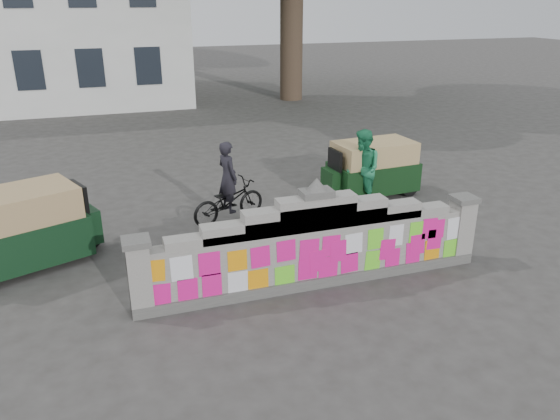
% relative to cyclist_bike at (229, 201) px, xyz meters
% --- Properties ---
extents(ground, '(100.00, 100.00, 0.00)m').
position_rel_cyclist_bike_xyz_m(ground, '(0.75, -3.39, -0.48)').
color(ground, '#383533').
rests_on(ground, ground).
extents(parapet_wall, '(6.48, 0.44, 2.01)m').
position_rel_cyclist_bike_xyz_m(parapet_wall, '(0.75, -3.39, 0.27)').
color(parapet_wall, '#4C4C49').
rests_on(parapet_wall, ground).
extents(building, '(16.00, 10.00, 8.90)m').
position_rel_cyclist_bike_xyz_m(building, '(-6.25, 18.60, 3.53)').
color(building, silver).
rests_on(building, ground).
extents(cyclist_bike, '(1.94, 1.19, 0.96)m').
position_rel_cyclist_bike_xyz_m(cyclist_bike, '(0.00, 0.00, 0.00)').
color(cyclist_bike, black).
rests_on(cyclist_bike, ground).
extents(cyclist_rider, '(0.56, 0.69, 1.63)m').
position_rel_cyclist_bike_xyz_m(cyclist_rider, '(-0.00, 0.00, 0.33)').
color(cyclist_rider, black).
rests_on(cyclist_rider, ground).
extents(pedestrian, '(0.80, 0.98, 1.89)m').
position_rel_cyclist_bike_xyz_m(pedestrian, '(3.35, -0.05, 0.46)').
color(pedestrian, '#258B59').
rests_on(pedestrian, ground).
extents(rickshaw_left, '(2.83, 2.06, 1.52)m').
position_rel_cyclist_bike_xyz_m(rickshaw_left, '(-4.20, -0.97, 0.31)').
color(rickshaw_left, black).
rests_on(rickshaw_left, ground).
extents(rickshaw_right, '(2.58, 1.34, 1.40)m').
position_rel_cyclist_bike_xyz_m(rickshaw_right, '(3.91, 0.58, 0.25)').
color(rickshaw_right, black).
rests_on(rickshaw_right, ground).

